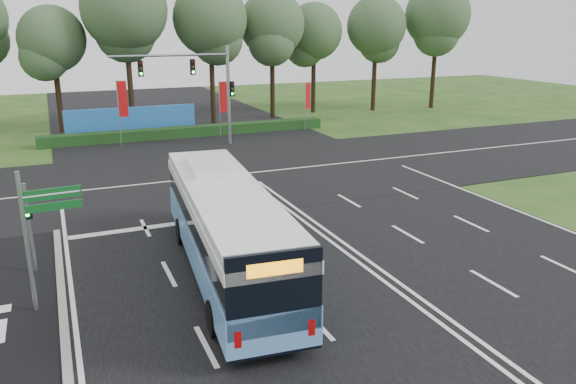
{
  "coord_description": "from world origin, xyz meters",
  "views": [
    {
      "loc": [
        -9.75,
        -18.13,
        8.39
      ],
      "look_at": [
        -1.23,
        2.0,
        1.85
      ],
      "focal_mm": 35.0,
      "sensor_mm": 36.0,
      "label": 1
    }
  ],
  "objects": [
    {
      "name": "banner_flag_left",
      "position": [
        -5.12,
        22.96,
        3.07
      ],
      "size": [
        0.7,
        0.07,
        4.72
      ],
      "rotation": [
        0.0,
        0.0,
        -0.02
      ],
      "color": "gray",
      "rests_on": "ground"
    },
    {
      "name": "traffic_light_gantry",
      "position": [
        0.21,
        20.5,
        4.66
      ],
      "size": [
        8.41,
        0.28,
        7.0
      ],
      "color": "gray",
      "rests_on": "ground"
    },
    {
      "name": "hedge",
      "position": [
        0.0,
        24.5,
        0.4
      ],
      "size": [
        22.0,
        1.2,
        0.8
      ],
      "primitive_type": "cube",
      "color": "#153412",
      "rests_on": "ground"
    },
    {
      "name": "street_sign",
      "position": [
        -10.49,
        -1.03,
        2.75
      ],
      "size": [
        1.72,
        0.22,
        4.42
      ],
      "rotation": [
        0.0,
        0.0,
        0.07
      ],
      "color": "gray",
      "rests_on": "ground"
    },
    {
      "name": "road_main",
      "position": [
        0.0,
        0.0,
        0.02
      ],
      "size": [
        20.0,
        120.0,
        0.04
      ],
      "primitive_type": "cube",
      "color": "black",
      "rests_on": "ground"
    },
    {
      "name": "kerb_strip",
      "position": [
        -10.1,
        -3.0,
        0.06
      ],
      "size": [
        0.25,
        18.0,
        0.12
      ],
      "primitive_type": "cube",
      "color": "gray",
      "rests_on": "ground"
    },
    {
      "name": "pedestrian_signal",
      "position": [
        -10.88,
        2.0,
        1.78
      ],
      "size": [
        0.3,
        0.41,
        3.26
      ],
      "rotation": [
        0.0,
        0.0,
        0.32
      ],
      "color": "gray",
      "rests_on": "ground"
    },
    {
      "name": "banner_flag_mid",
      "position": [
        2.34,
        23.23,
        2.85
      ],
      "size": [
        0.64,
        0.12,
        4.36
      ],
      "rotation": [
        0.0,
        0.0,
        -0.1
      ],
      "color": "gray",
      "rests_on": "ground"
    },
    {
      "name": "road_cross",
      "position": [
        0.0,
        12.0,
        0.03
      ],
      "size": [
        120.0,
        14.0,
        0.05
      ],
      "primitive_type": "cube",
      "color": "black",
      "rests_on": "ground"
    },
    {
      "name": "eucalyptus_row",
      "position": [
        2.34,
        30.55,
        8.74
      ],
      "size": [
        54.51,
        10.12,
        12.92
      ],
      "color": "black",
      "rests_on": "ground"
    },
    {
      "name": "city_bus",
      "position": [
        -4.7,
        -0.76,
        1.74
      ],
      "size": [
        3.61,
        12.18,
        3.45
      ],
      "rotation": [
        0.0,
        0.0,
        -0.09
      ],
      "color": "#5A92D2",
      "rests_on": "ground"
    },
    {
      "name": "ground",
      "position": [
        0.0,
        0.0,
        0.0
      ],
      "size": [
        120.0,
        120.0,
        0.0
      ],
      "primitive_type": "plane",
      "color": "#204717",
      "rests_on": "ground"
    },
    {
      "name": "blue_hoarding",
      "position": [
        -4.0,
        27.0,
        1.1
      ],
      "size": [
        10.0,
        0.3,
        2.2
      ],
      "primitive_type": "cube",
      "color": "blue",
      "rests_on": "ground"
    },
    {
      "name": "banner_flag_right",
      "position": [
        9.67,
        23.74,
        2.57
      ],
      "size": [
        0.55,
        0.23,
        3.91
      ],
      "rotation": [
        0.0,
        0.0,
        0.34
      ],
      "color": "gray",
      "rests_on": "ground"
    }
  ]
}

